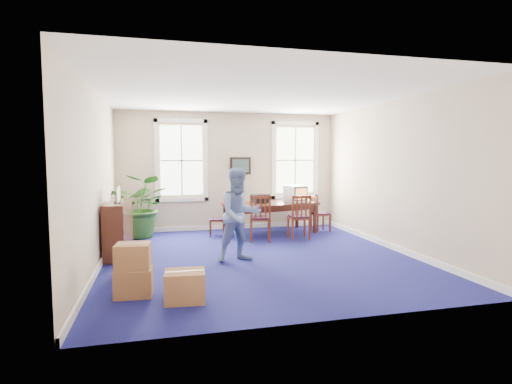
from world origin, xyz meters
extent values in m
plane|color=navy|center=(0.00, 0.00, 0.00)|extent=(6.50, 6.50, 0.00)
plane|color=white|center=(0.00, 0.00, 3.20)|extent=(6.50, 6.50, 0.00)
plane|color=#C3AE95|center=(0.00, 3.25, 1.60)|extent=(6.50, 0.00, 6.50)
plane|color=#C3AE95|center=(0.00, -3.25, 1.60)|extent=(6.50, 0.00, 6.50)
plane|color=#C3AE95|center=(-3.00, 0.00, 1.60)|extent=(0.00, 6.50, 6.50)
plane|color=#C3AE95|center=(3.00, 0.00, 1.60)|extent=(0.00, 6.50, 6.50)
cube|color=white|center=(0.00, 3.22, 0.06)|extent=(6.00, 0.04, 0.12)
cube|color=white|center=(-2.97, 0.00, 0.06)|extent=(0.04, 6.50, 0.12)
cube|color=white|center=(2.97, 0.00, 0.06)|extent=(0.04, 6.50, 0.12)
cube|color=white|center=(1.93, 2.29, 0.83)|extent=(0.19, 0.21, 0.04)
cube|color=black|center=(0.64, 2.35, 0.92)|extent=(0.49, 0.37, 0.22)
imported|color=#6F88C1|center=(-0.43, -0.23, 0.89)|extent=(0.99, 0.84, 1.79)
cube|color=#421E14|center=(-2.72, 0.76, 0.54)|extent=(0.48, 1.40, 1.09)
imported|color=#234E19|center=(-2.33, 2.58, 0.78)|extent=(1.72, 1.61, 1.57)
camera|label=1|loc=(-1.93, -7.61, 1.99)|focal=28.00mm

